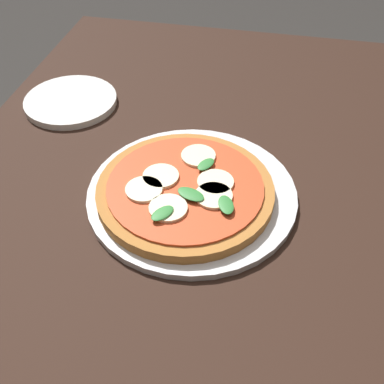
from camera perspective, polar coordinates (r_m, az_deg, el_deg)
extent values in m
cube|color=black|center=(0.74, -0.35, -6.82)|extent=(1.48, 0.92, 0.04)
cube|color=black|center=(1.48, 19.82, 1.72)|extent=(0.07, 0.07, 0.66)
cube|color=black|center=(1.53, -9.02, 5.66)|extent=(0.07, 0.07, 0.66)
cylinder|color=silver|center=(0.79, 0.00, -0.21)|extent=(0.34, 0.34, 0.01)
cylinder|color=#B27033|center=(0.77, -0.81, 0.13)|extent=(0.29, 0.29, 0.02)
cylinder|color=#CC4723|center=(0.76, -0.82, 0.73)|extent=(0.25, 0.25, 0.00)
cylinder|color=beige|center=(0.82, 0.76, 4.34)|extent=(0.06, 0.06, 0.00)
cylinder|color=beige|center=(0.78, -3.74, 1.90)|extent=(0.06, 0.06, 0.00)
cylinder|color=beige|center=(0.76, -5.75, 0.31)|extent=(0.06, 0.06, 0.00)
cylinder|color=beige|center=(0.72, -2.86, -1.91)|extent=(0.06, 0.06, 0.00)
cylinder|color=beige|center=(0.74, 2.60, -0.44)|extent=(0.06, 0.06, 0.00)
cylinder|color=beige|center=(0.77, 2.82, 1.20)|extent=(0.06, 0.06, 0.00)
ellipsoid|color=#337F38|center=(0.72, 4.08, -1.51)|extent=(0.05, 0.04, 0.00)
ellipsoid|color=#337F38|center=(0.74, -0.15, -0.25)|extent=(0.04, 0.05, 0.00)
ellipsoid|color=#337F38|center=(0.79, 1.34, 3.37)|extent=(0.04, 0.03, 0.00)
ellipsoid|color=#337F38|center=(0.71, -3.55, -2.53)|extent=(0.05, 0.04, 0.00)
cylinder|color=white|center=(1.04, -14.26, 10.45)|extent=(0.19, 0.19, 0.01)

